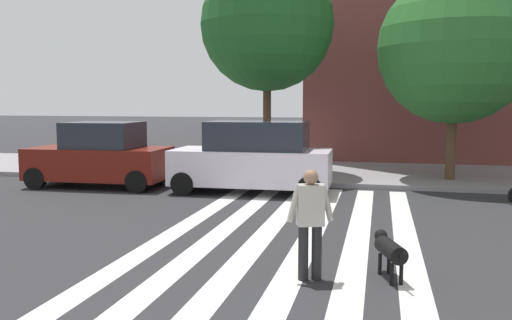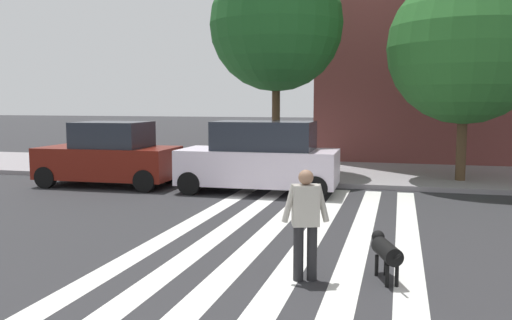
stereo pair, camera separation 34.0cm
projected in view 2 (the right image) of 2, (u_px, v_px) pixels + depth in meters
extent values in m
plane|color=#2B2B2D|center=(326.00, 259.00, 8.92)|extent=(160.00, 160.00, 0.00)
cube|color=gray|center=(366.00, 174.00, 18.87)|extent=(80.00, 6.00, 0.15)
cube|color=silver|center=(153.00, 245.00, 9.74)|extent=(0.45, 14.16, 0.01)
cube|color=silver|center=(199.00, 249.00, 9.51)|extent=(0.45, 14.16, 0.01)
cube|color=silver|center=(248.00, 252.00, 9.28)|extent=(0.45, 14.16, 0.01)
cube|color=silver|center=(299.00, 256.00, 9.04)|extent=(0.45, 14.16, 0.01)
cube|color=silver|center=(352.00, 260.00, 8.81)|extent=(0.45, 14.16, 0.01)
cube|color=silver|center=(409.00, 265.00, 8.57)|extent=(0.45, 14.16, 0.01)
cube|color=maroon|center=(109.00, 162.00, 16.65)|extent=(4.27, 2.11, 0.96)
cube|color=#232833|center=(113.00, 135.00, 16.51)|extent=(2.17, 1.80, 0.79)
cylinder|color=black|center=(46.00, 177.00, 16.18)|extent=(0.67, 0.24, 0.66)
cylinder|color=black|center=(78.00, 170.00, 17.93)|extent=(0.67, 0.24, 0.66)
cylinder|color=black|center=(145.00, 181.00, 15.45)|extent=(0.67, 0.24, 0.66)
cylinder|color=black|center=(169.00, 173.00, 17.19)|extent=(0.67, 0.24, 0.66)
cube|color=silver|center=(258.00, 167.00, 15.39)|extent=(4.56, 2.04, 1.00)
cube|color=#232833|center=(264.00, 135.00, 15.24)|extent=(2.84, 1.77, 0.81)
cylinder|color=black|center=(189.00, 183.00, 14.99)|extent=(0.67, 0.24, 0.66)
cylinder|color=black|center=(210.00, 175.00, 16.71)|extent=(0.67, 0.24, 0.66)
cylinder|color=black|center=(316.00, 188.00, 14.15)|extent=(0.67, 0.24, 0.66)
cylinder|color=black|center=(323.00, 179.00, 15.87)|extent=(0.67, 0.24, 0.66)
cylinder|color=#4C3823|center=(276.00, 118.00, 18.38)|extent=(0.28, 0.28, 3.83)
sphere|color=#1E5623|center=(276.00, 24.00, 18.03)|extent=(4.52, 4.52, 4.52)
cylinder|color=#4C3823|center=(462.00, 135.00, 16.67)|extent=(0.31, 0.31, 2.83)
sphere|color=#286628|center=(465.00, 47.00, 16.38)|extent=(4.74, 4.74, 4.74)
cylinder|color=black|center=(298.00, 253.00, 7.79)|extent=(0.19, 0.19, 0.82)
cylinder|color=black|center=(312.00, 253.00, 7.80)|extent=(0.19, 0.19, 0.82)
cube|color=#B2ADA3|center=(306.00, 205.00, 7.72)|extent=(0.44, 0.35, 0.60)
cylinder|color=#B2ADA3|center=(289.00, 203.00, 7.70)|extent=(0.24, 0.16, 0.57)
cylinder|color=#B2ADA3|center=(322.00, 203.00, 7.73)|extent=(0.24, 0.16, 0.57)
sphere|color=#936B51|center=(306.00, 177.00, 7.67)|extent=(0.28, 0.28, 0.22)
cylinder|color=black|center=(387.00, 251.00, 7.76)|extent=(0.48, 0.76, 0.26)
sphere|color=black|center=(378.00, 237.00, 8.18)|extent=(0.25, 0.25, 0.20)
cylinder|color=black|center=(398.00, 257.00, 7.30)|extent=(0.11, 0.23, 0.16)
cylinder|color=black|center=(377.00, 265.00, 8.03)|extent=(0.07, 0.07, 0.32)
cylinder|color=black|center=(386.00, 265.00, 8.04)|extent=(0.07, 0.07, 0.32)
cylinder|color=black|center=(387.00, 276.00, 7.54)|extent=(0.07, 0.07, 0.32)
cylinder|color=black|center=(397.00, 276.00, 7.55)|extent=(0.07, 0.07, 0.32)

